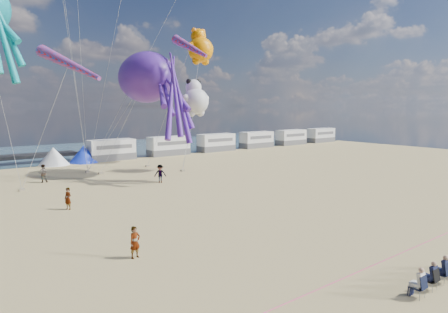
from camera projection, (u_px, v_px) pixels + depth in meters
ground at (286, 242)px, 22.99m from camera, size 120.00×120.00×0.00m
water at (41, 153)px, 65.99m from camera, size 120.00×120.00×0.00m
motorhome_0 at (111, 150)px, 57.74m from camera, size 6.60×2.50×3.00m
motorhome_1 at (169, 146)px, 63.54m from camera, size 6.60×2.50×3.00m
motorhome_2 at (216, 142)px, 69.34m from camera, size 6.60×2.50×3.00m
motorhome_3 at (256, 140)px, 75.14m from camera, size 6.60×2.50×3.00m
motorhome_4 at (291, 137)px, 80.94m from camera, size 6.60×2.50×3.00m
motorhome_5 at (321, 135)px, 86.74m from camera, size 6.60×2.50×3.00m
tent_white at (54, 156)px, 52.89m from camera, size 4.00×4.00×2.40m
tent_blue at (84, 154)px, 55.33m from camera, size 4.00×4.00×2.40m
spectator_row at (442, 269)px, 17.65m from camera, size 6.10×0.90×1.30m
rope_line at (363, 270)px, 19.07m from camera, size 34.00×0.03×0.03m
standing_person at (135, 242)px, 20.54m from camera, size 0.67×0.50×1.67m
beachgoer_1 at (43, 173)px, 40.92m from camera, size 1.06×0.87×1.87m
beachgoer_2 at (160, 174)px, 40.71m from camera, size 1.15×1.08×1.88m
beachgoer_5 at (68, 199)px, 30.18m from camera, size 1.14×1.63×1.69m
sandbag_a at (22, 190)px, 36.83m from camera, size 0.50×0.35×0.22m
sandbag_b at (101, 173)px, 46.02m from camera, size 0.50×0.35×0.22m
sandbag_c at (183, 170)px, 47.91m from camera, size 0.50×0.35×0.22m
sandbag_d at (148, 166)px, 51.58m from camera, size 0.50×0.35×0.22m
sandbag_e at (88, 172)px, 46.84m from camera, size 0.50×0.35×0.22m
kite_octopus_purple at (146, 77)px, 45.23m from camera, size 4.81×10.90×12.38m
kite_panda at (196, 101)px, 47.66m from camera, size 4.63×4.48×5.31m
kite_teddy_orange at (201, 50)px, 54.60m from camera, size 4.37×4.13×5.92m
windsock_left at (69, 64)px, 33.79m from camera, size 3.72×7.78×7.88m
windsock_mid at (190, 47)px, 42.33m from camera, size 1.91×5.30×5.20m
windsock_right at (149, 73)px, 45.12m from camera, size 1.75×5.80×5.73m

